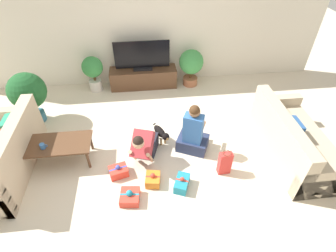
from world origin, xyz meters
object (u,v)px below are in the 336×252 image
(potted_plant_back_right, at_px, (191,64))
(mug, at_px, (43,146))
(dog, at_px, (161,133))
(person_kneeling, at_px, (144,145))
(potted_plant_corner_left, at_px, (28,92))
(gift_box_b, at_px, (153,179))
(sofa_right, at_px, (293,141))
(person_sitting, at_px, (193,134))
(gift_box_c, at_px, (130,197))
(gift_box_a, at_px, (182,183))
(tv, at_px, (142,57))
(tv_console, at_px, (143,78))
(coffee_table, at_px, (58,145))
(gift_bag_a, at_px, (225,163))
(gift_box_d, at_px, (118,171))
(potted_plant_back_left, at_px, (93,70))
(sofa_left, at_px, (2,157))

(potted_plant_back_right, relative_size, mug, 7.29)
(mug, bearing_deg, dog, 10.12)
(person_kneeling, bearing_deg, potted_plant_back_right, 81.07)
(potted_plant_corner_left, relative_size, gift_box_b, 3.58)
(sofa_right, relative_size, person_sitting, 1.94)
(gift_box_b, distance_m, gift_box_c, 0.45)
(gift_box_c, xyz_separation_m, mug, (-1.35, 0.84, 0.37))
(gift_box_a, bearing_deg, sofa_right, 14.03)
(tv, relative_size, gift_box_b, 4.23)
(gift_box_c, bearing_deg, dog, 64.00)
(gift_box_b, bearing_deg, person_sitting, 41.92)
(sofa_right, bearing_deg, tv, 43.86)
(tv_console, bearing_deg, coffee_table, -123.65)
(gift_bag_a, bearing_deg, coffee_table, 168.01)
(gift_box_d, bearing_deg, gift_box_c, -70.10)
(person_kneeling, xyz_separation_m, dog, (0.31, 0.38, -0.10))
(potted_plant_back_right, xyz_separation_m, person_kneeling, (-1.21, -2.33, -0.21))
(potted_plant_back_right, relative_size, person_sitting, 0.89)
(tv, bearing_deg, coffee_table, -123.65)
(potted_plant_back_right, bearing_deg, coffee_table, -139.97)
(tv_console, distance_m, potted_plant_back_left, 1.16)
(gift_box_d, bearing_deg, sofa_right, 2.65)
(gift_box_a, distance_m, gift_box_b, 0.46)
(coffee_table, bearing_deg, tv, 56.35)
(tv_console, relative_size, gift_box_b, 5.28)
(gift_bag_a, bearing_deg, potted_plant_back_right, 91.21)
(gift_box_a, xyz_separation_m, gift_bag_a, (0.73, 0.22, 0.13))
(tv_console, xyz_separation_m, gift_box_b, (0.01, -2.92, -0.15))
(sofa_left, height_order, mug, sofa_left)
(potted_plant_corner_left, relative_size, gift_box_a, 2.75)
(person_kneeling, bearing_deg, coffee_table, -166.51)
(coffee_table, xyz_separation_m, gift_box_d, (0.97, -0.43, -0.28))
(sofa_left, relative_size, mug, 15.85)
(dog, distance_m, mug, 1.97)
(gift_box_a, bearing_deg, person_sitting, 68.90)
(sofa_left, bearing_deg, gift_box_a, 76.45)
(coffee_table, bearing_deg, mug, -154.69)
(gift_bag_a, bearing_deg, gift_box_c, -166.61)
(gift_bag_a, bearing_deg, person_sitting, 125.37)
(sofa_right, relative_size, mug, 15.85)
(tv_console, xyz_separation_m, tv, (-0.00, 0.00, 0.53))
(gift_box_c, bearing_deg, potted_plant_back_left, 103.89)
(sofa_left, distance_m, gift_box_b, 2.44)
(sofa_left, distance_m, person_kneeling, 2.27)
(tv, xyz_separation_m, potted_plant_back_right, (1.13, -0.05, -0.21))
(potted_plant_corner_left, height_order, gift_bag_a, potted_plant_corner_left)
(person_kneeling, bearing_deg, sofa_left, -161.79)
(sofa_left, bearing_deg, gift_box_c, 67.73)
(dog, bearing_deg, gift_box_a, -103.27)
(coffee_table, xyz_separation_m, tv_console, (1.50, 2.26, -0.13))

